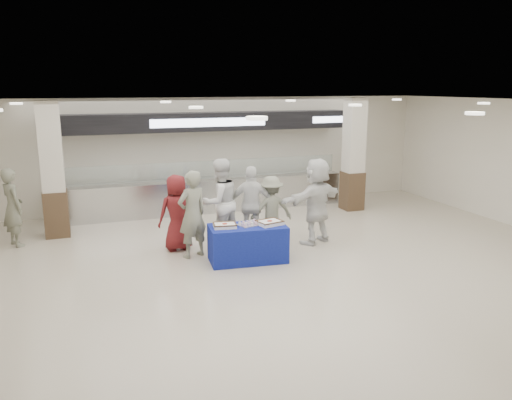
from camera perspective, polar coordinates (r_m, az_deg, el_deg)
name	(u,v)px	position (r m, az deg, el deg)	size (l,w,h in m)	color
ground	(278,276)	(9.55, 2.55, -8.70)	(14.00, 14.00, 0.00)	beige
serving_line	(207,171)	(14.22, -5.57, 3.30)	(8.70, 0.85, 2.80)	#B7BABF
column_left	(53,173)	(12.59, -22.20, 2.87)	(0.55, 0.55, 3.20)	#3D2B1B
column_right	(353,157)	(14.57, 11.07, 4.84)	(0.55, 0.55, 3.20)	#3D2B1B
display_table	(248,243)	(10.22, -0.95, -4.98)	(1.55, 0.78, 0.75)	navy
sheet_cake_left	(225,225)	(10.01, -3.59, -2.88)	(0.50, 0.42, 0.09)	white
sheet_cake_right	(270,222)	(10.18, 1.58, -2.57)	(0.55, 0.47, 0.10)	white
cupcake_tray	(250,223)	(10.16, -0.73, -2.68)	(0.52, 0.44, 0.07)	#B8B8BD
civilian_maroon	(177,213)	(10.94, -9.00, -1.43)	(0.82, 0.53, 1.67)	maroon
soldier_a	(192,214)	(10.41, -7.30, -1.63)	(0.67, 0.44, 1.84)	slate
chef_tall	(220,202)	(11.16, -4.16, -0.26)	(0.95, 0.74, 1.96)	white
chef_short	(252,205)	(11.28, -0.46, -0.57)	(1.04, 0.43, 1.78)	white
soldier_b	(271,209)	(11.37, 1.74, -1.08)	(0.99, 0.57, 1.54)	slate
civilian_white	(316,201)	(11.35, 6.92, -0.12)	(1.81, 0.58, 1.95)	white
soldier_bg	(13,207)	(12.32, -26.03, -0.76)	(0.64, 0.42, 1.77)	slate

